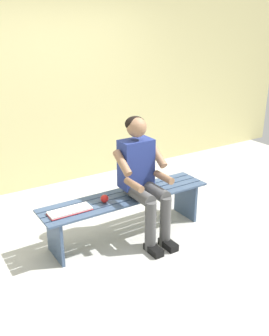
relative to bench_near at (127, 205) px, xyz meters
name	(u,v)px	position (x,y,z in m)	size (l,w,h in m)	color
brick_wall	(17,94)	(0.50, -1.86, 0.92)	(9.50, 0.24, 2.54)	#D1C684
bench_near	(127,205)	(0.00, 0.00, 0.00)	(1.83, 0.41, 0.46)	#384C6B
person_seated	(143,175)	(-0.13, 0.10, 0.34)	(0.50, 0.69, 1.26)	navy
apple	(105,199)	(0.27, 0.02, 0.15)	(0.08, 0.08, 0.08)	red
book_open	(70,211)	(0.64, 0.02, 0.12)	(0.41, 0.16, 0.02)	white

